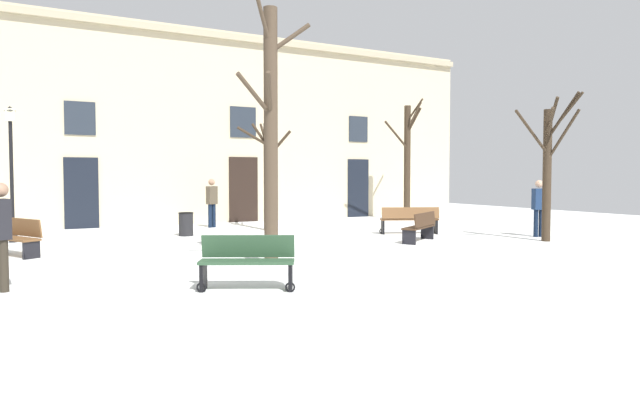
# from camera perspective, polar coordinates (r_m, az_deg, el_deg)

# --- Properties ---
(ground_plane) EXTENTS (35.90, 35.90, 0.00)m
(ground_plane) POSITION_cam_1_polar(r_m,az_deg,el_deg) (14.68, 3.27, -4.88)
(ground_plane) COLOR white
(building_facade) EXTENTS (22.44, 0.60, 7.69)m
(building_facade) POSITION_cam_1_polar(r_m,az_deg,el_deg) (22.79, -8.72, 7.58)
(building_facade) COLOR beige
(building_facade) RESTS_ON ground
(tree_left_of_center) EXTENTS (1.69, 1.28, 4.19)m
(tree_left_of_center) POSITION_cam_1_polar(r_m,az_deg,el_deg) (16.97, 22.76, 3.42)
(tree_left_of_center) COLOR #382B1E
(tree_left_of_center) RESTS_ON ground
(tree_center) EXTENTS (1.71, 0.97, 6.04)m
(tree_center) POSITION_cam_1_polar(r_m,az_deg,el_deg) (11.76, -5.19, 7.21)
(tree_center) COLOR #4C3D2D
(tree_center) RESTS_ON ground
(tree_foreground) EXTENTS (1.66, 1.51, 3.75)m
(tree_foreground) POSITION_cam_1_polar(r_m,az_deg,el_deg) (18.98, -5.53, 3.16)
(tree_foreground) COLOR #382B1E
(tree_foreground) RESTS_ON ground
(tree_right_of_center) EXTENTS (2.14, 1.15, 5.04)m
(tree_right_of_center) POSITION_cam_1_polar(r_m,az_deg,el_deg) (23.43, 9.11, 4.24)
(tree_right_of_center) COLOR #382B1E
(tree_right_of_center) RESTS_ON ground
(streetlamp) EXTENTS (0.30, 0.30, 3.87)m
(streetlamp) POSITION_cam_1_polar(r_m,az_deg,el_deg) (17.78, -29.57, 3.72)
(streetlamp) COLOR black
(streetlamp) RESTS_ON ground
(litter_bin) EXTENTS (0.48, 0.48, 0.74)m
(litter_bin) POSITION_cam_1_polar(r_m,az_deg,el_deg) (17.72, -13.84, -2.45)
(litter_bin) COLOR black
(litter_bin) RESTS_ON ground
(bench_far_corner) EXTENTS (1.61, 1.14, 0.91)m
(bench_far_corner) POSITION_cam_1_polar(r_m,az_deg,el_deg) (9.24, -7.61, -6.38)
(bench_far_corner) COLOR #2D4C33
(bench_far_corner) RESTS_ON ground
(bench_facing_shops) EXTENTS (1.64, 1.25, 0.85)m
(bench_facing_shops) POSITION_cam_1_polar(r_m,az_deg,el_deg) (15.91, 10.45, -2.76)
(bench_facing_shops) COLOR #3D2819
(bench_facing_shops) RESTS_ON ground
(bench_near_lamp) EXTENTS (1.90, 1.17, 0.88)m
(bench_near_lamp) POSITION_cam_1_polar(r_m,az_deg,el_deg) (17.95, 9.35, -2.00)
(bench_near_lamp) COLOR brown
(bench_near_lamp) RESTS_ON ground
(bench_near_center_tree) EXTENTS (1.17, 1.64, 0.89)m
(bench_near_center_tree) POSITION_cam_1_polar(r_m,az_deg,el_deg) (14.81, -29.15, -3.40)
(bench_near_center_tree) COLOR brown
(bench_near_center_tree) RESTS_ON ground
(person_by_shop_door) EXTENTS (0.44, 0.35, 1.78)m
(person_by_shop_door) POSITION_cam_1_polar(r_m,az_deg,el_deg) (20.30, -11.24, -0.03)
(person_by_shop_door) COLOR black
(person_by_shop_door) RESTS_ON ground
(person_crossing_plaza) EXTENTS (0.42, 0.31, 1.76)m
(person_crossing_plaza) POSITION_cam_1_polar(r_m,az_deg,el_deg) (18.18, 21.90, -0.50)
(person_crossing_plaza) COLOR black
(person_crossing_plaza) RESTS_ON ground
(person_strolling) EXTENTS (0.32, 0.43, 1.79)m
(person_strolling) POSITION_cam_1_polar(r_m,az_deg,el_deg) (10.38, -30.34, -2.77)
(person_strolling) COLOR #2D271E
(person_strolling) RESTS_ON ground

